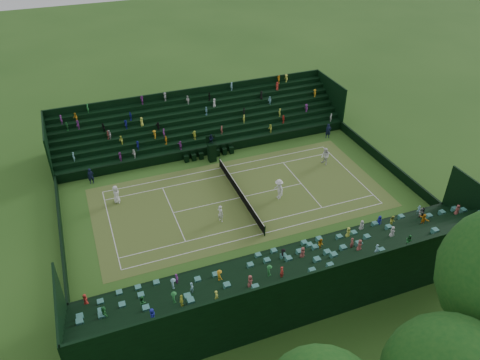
{
  "coord_description": "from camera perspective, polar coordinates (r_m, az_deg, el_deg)",
  "views": [
    {
      "loc": [
        32.81,
        -12.58,
        25.92
      ],
      "look_at": [
        0.0,
        0.0,
        2.0
      ],
      "focal_mm": 35.0,
      "sensor_mm": 36.0,
      "label": 1
    }
  ],
  "objects": [
    {
      "name": "line_judge_south",
      "position": [
        47.41,
        -17.73,
        0.45
      ],
      "size": [
        0.44,
        0.63,
        1.64
      ],
      "primitive_type": "imported",
      "rotation": [
        0.0,
        0.0,
        1.48
      ],
      "color": "black",
      "rests_on": "ground"
    },
    {
      "name": "player_far_east",
      "position": [
        43.18,
        4.75,
        -1.12
      ],
      "size": [
        1.37,
        0.87,
        2.03
      ],
      "primitive_type": "imported",
      "rotation": [
        0.0,
        0.0,
        0.09
      ],
      "color": "white",
      "rests_on": "ground"
    },
    {
      "name": "player_near_east",
      "position": [
        40.47,
        -2.4,
        -4.09
      ],
      "size": [
        0.72,
        0.63,
        1.67
      ],
      "primitive_type": "imported",
      "rotation": [
        0.0,
        0.0,
        3.61
      ],
      "color": "white",
      "rests_on": "ground"
    },
    {
      "name": "courtside_chairs",
      "position": [
        49.6,
        -3.79,
        3.19
      ],
      "size": [
        0.49,
        5.46,
        1.05
      ],
      "color": "black",
      "rests_on": "ground"
    },
    {
      "name": "tennis_net",
      "position": [
        43.36,
        0.0,
        -1.61
      ],
      "size": [
        11.67,
        0.1,
        1.06
      ],
      "color": "black",
      "rests_on": "ground"
    },
    {
      "name": "line_judge_north",
      "position": [
        53.9,
        10.7,
        5.9
      ],
      "size": [
        0.55,
        0.71,
        1.71
      ],
      "primitive_type": "imported",
      "rotation": [
        0.0,
        0.0,
        1.32
      ],
      "color": "black",
      "rests_on": "ground"
    },
    {
      "name": "player_far_west",
      "position": [
        48.8,
        10.34,
        2.84
      ],
      "size": [
        1.02,
        0.85,
        1.87
      ],
      "primitive_type": "imported",
      "rotation": [
        0.0,
        0.0,
        0.17
      ],
      "color": "white",
      "rests_on": "ground"
    },
    {
      "name": "perimeter_wall_south",
      "position": [
        41.64,
        -20.99,
        -6.12
      ],
      "size": [
        17.17,
        0.2,
        1.0
      ],
      "primitive_type": "cube",
      "color": "black",
      "rests_on": "ground"
    },
    {
      "name": "perimeter_wall_north",
      "position": [
        50.33,
        17.15,
        2.23
      ],
      "size": [
        17.17,
        0.2,
        1.0
      ],
      "primitive_type": "cube",
      "color": "black",
      "rests_on": "ground"
    },
    {
      "name": "ground",
      "position": [
        43.67,
        0.0,
        -2.17
      ],
      "size": [
        160.0,
        160.0,
        0.0
      ],
      "primitive_type": "plane",
      "color": "#2A561B",
      "rests_on": "ground"
    },
    {
      "name": "perimeter_wall_east",
      "position": [
        37.37,
        4.72,
        -8.77
      ],
      "size": [
        0.2,
        31.77,
        1.0
      ],
      "primitive_type": "cube",
      "color": "black",
      "rests_on": "ground"
    },
    {
      "name": "court_surface",
      "position": [
        43.66,
        0.0,
        -2.16
      ],
      "size": [
        12.97,
        26.77,
        0.01
      ],
      "primitive_type": "cube",
      "color": "#3E7025",
      "rests_on": "ground"
    },
    {
      "name": "player_near_west",
      "position": [
        44.04,
        -14.86,
        -1.7
      ],
      "size": [
        0.97,
        0.72,
        1.8
      ],
      "primitive_type": "imported",
      "rotation": [
        0.0,
        0.0,
        2.96
      ],
      "color": "white",
      "rests_on": "ground"
    },
    {
      "name": "umpire_chair",
      "position": [
        48.55,
        -3.47,
        3.72
      ],
      "size": [
        0.98,
        0.98,
        3.08
      ],
      "color": "black",
      "rests_on": "ground"
    },
    {
      "name": "south_grandstand",
      "position": [
        53.11,
        -4.93,
        6.79
      ],
      "size": [
        6.6,
        32.0,
        4.9
      ],
      "color": "black",
      "rests_on": "ground"
    },
    {
      "name": "north_grandstand",
      "position": [
        34.03,
        7.83,
        -11.91
      ],
      "size": [
        6.6,
        32.0,
        4.9
      ],
      "color": "black",
      "rests_on": "ground"
    },
    {
      "name": "perimeter_wall_west",
      "position": [
        50.1,
        -3.48,
        3.68
      ],
      "size": [
        0.2,
        31.77,
        1.0
      ],
      "primitive_type": "cube",
      "color": "black",
      "rests_on": "ground"
    }
  ]
}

